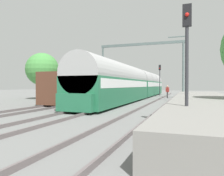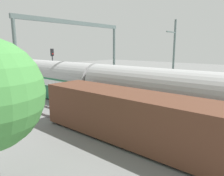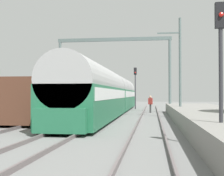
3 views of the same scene
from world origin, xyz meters
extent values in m
plane|color=slate|center=(0.00, 0.00, 0.00)|extent=(120.00, 120.00, 0.00)
cube|color=#655B5C|center=(-4.57, 0.00, 0.08)|extent=(0.08, 60.00, 0.16)
cube|color=#655B5C|center=(-3.13, 0.00, 0.08)|extent=(0.08, 60.00, 0.16)
cube|color=#655B5C|center=(-0.72, 0.00, 0.08)|extent=(0.08, 60.00, 0.16)
cube|color=#655B5C|center=(0.72, 0.00, 0.08)|extent=(0.08, 60.00, 0.16)
cube|color=#655B5C|center=(3.13, 0.00, 0.08)|extent=(0.08, 60.00, 0.16)
cube|color=#655B5C|center=(4.57, 0.00, 0.08)|extent=(0.08, 60.00, 0.16)
cube|color=gray|center=(7.67, 2.00, 0.45)|extent=(4.40, 28.00, 0.90)
cube|color=#236B47|center=(0.00, 3.78, 1.26)|extent=(2.90, 16.00, 2.20)
cube|color=white|center=(0.00, 3.78, 1.89)|extent=(2.93, 15.36, 0.64)
cylinder|color=#A7A7A7|center=(0.00, 3.78, 2.56)|extent=(2.84, 16.00, 2.84)
cube|color=#236B47|center=(0.00, 20.13, 1.26)|extent=(2.90, 16.00, 2.20)
cube|color=white|center=(0.00, 20.13, 1.89)|extent=(2.93, 15.36, 0.64)
cylinder|color=#A7A7A7|center=(0.00, 20.13, 2.56)|extent=(2.84, 16.00, 2.84)
cube|color=#236B47|center=(0.00, -4.47, 0.71)|extent=(2.40, 0.50, 1.10)
cube|color=#563323|center=(-3.85, 4.94, 1.51)|extent=(2.80, 13.00, 2.70)
cube|color=black|center=(-3.85, 4.94, 0.21)|extent=(2.52, 11.96, 0.10)
cylinder|color=#373737|center=(3.85, 13.71, 0.42)|extent=(0.23, 0.23, 0.85)
cube|color=maroon|center=(3.85, 13.71, 1.17)|extent=(0.45, 0.35, 0.64)
sphere|color=tan|center=(3.85, 13.71, 1.61)|extent=(0.24, 0.24, 0.24)
cylinder|color=#2D2D33|center=(6.40, -6.56, 2.09)|extent=(0.14, 0.14, 4.18)
cube|color=black|center=(6.40, -6.56, 4.63)|extent=(0.36, 0.20, 0.90)
sphere|color=red|center=(6.40, -6.68, 4.63)|extent=(0.16, 0.16, 0.16)
cylinder|color=#2D2D33|center=(1.92, 21.24, 2.17)|extent=(0.14, 0.14, 4.34)
cube|color=black|center=(1.92, 21.24, 4.79)|extent=(0.36, 0.20, 0.90)
sphere|color=red|center=(1.92, 21.12, 4.61)|extent=(0.16, 0.16, 0.16)
cylinder|color=slate|center=(-5.85, 14.59, 3.75)|extent=(0.28, 0.28, 7.50)
cylinder|color=slate|center=(5.85, 14.59, 3.75)|extent=(0.28, 0.28, 7.50)
cube|color=slate|center=(0.00, 14.59, 7.68)|extent=(12.10, 0.24, 0.36)
cylinder|color=slate|center=(6.25, 7.38, 4.00)|extent=(0.20, 0.20, 8.00)
cube|color=slate|center=(5.35, 7.38, 6.80)|extent=(1.80, 0.10, 0.10)
cylinder|color=#4C3826|center=(-10.90, 6.63, 1.12)|extent=(0.36, 0.36, 2.24)
sphere|color=#469042|center=(-10.90, 6.63, 3.78)|extent=(4.10, 4.10, 4.10)
camera|label=1|loc=(6.45, -15.92, 1.76)|focal=34.38mm
camera|label=2|loc=(-13.60, -1.49, 5.42)|focal=34.14mm
camera|label=3|loc=(4.04, -17.62, 1.88)|focal=49.39mm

